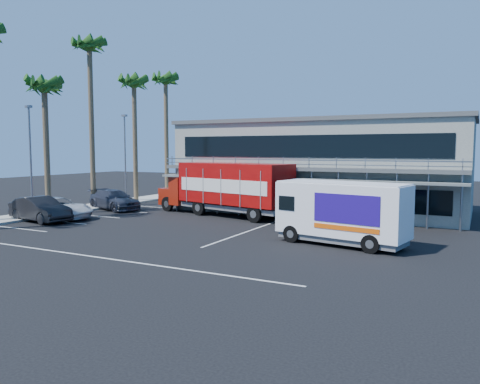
% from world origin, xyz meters
% --- Properties ---
extents(ground, '(120.00, 120.00, 0.00)m').
position_xyz_m(ground, '(0.00, 0.00, 0.00)').
color(ground, black).
rests_on(ground, ground).
extents(building, '(22.40, 12.00, 7.30)m').
position_xyz_m(building, '(3.00, 14.94, 3.66)').
color(building, gray).
rests_on(building, ground).
extents(curb_strip, '(3.00, 32.00, 0.16)m').
position_xyz_m(curb_strip, '(-15.00, 6.00, 0.08)').
color(curb_strip, '#A5A399').
rests_on(curb_strip, ground).
extents(palm_c, '(2.80, 2.80, 10.75)m').
position_xyz_m(palm_c, '(-14.90, 3.00, 9.21)').
color(palm_c, brown).
rests_on(palm_c, ground).
extents(palm_d, '(2.80, 2.80, 14.75)m').
position_xyz_m(palm_d, '(-15.20, 8.00, 12.80)').
color(palm_d, brown).
rests_on(palm_d, ground).
extents(palm_e, '(2.80, 2.80, 12.25)m').
position_xyz_m(palm_e, '(-14.70, 13.00, 10.57)').
color(palm_e, brown).
rests_on(palm_e, ground).
extents(palm_f, '(2.80, 2.80, 13.25)m').
position_xyz_m(palm_f, '(-15.10, 18.50, 11.47)').
color(palm_f, brown).
rests_on(palm_f, ground).
extents(light_pole_near, '(0.50, 0.25, 8.09)m').
position_xyz_m(light_pole_near, '(-14.20, 1.00, 4.50)').
color(light_pole_near, gray).
rests_on(light_pole_near, ground).
extents(light_pole_far, '(0.50, 0.25, 8.09)m').
position_xyz_m(light_pole_far, '(-14.20, 11.00, 4.50)').
color(light_pole_far, gray).
rests_on(light_pole_far, ground).
extents(red_truck, '(12.07, 5.37, 3.96)m').
position_xyz_m(red_truck, '(-2.47, 8.69, 2.18)').
color(red_truck, maroon).
rests_on(red_truck, ground).
extents(white_van, '(7.04, 3.48, 3.29)m').
position_xyz_m(white_van, '(8.11, 2.00, 1.74)').
color(white_van, white).
rests_on(white_van, ground).
extents(parked_car_b, '(5.43, 2.59, 1.72)m').
position_xyz_m(parked_car_b, '(-12.50, 0.24, 0.86)').
color(parked_car_b, black).
rests_on(parked_car_b, ground).
extents(parked_car_c, '(5.81, 3.07, 1.56)m').
position_xyz_m(parked_car_c, '(-12.50, 1.57, 0.78)').
color(parked_car_c, silver).
rests_on(parked_car_c, ground).
extents(parked_car_d, '(6.02, 3.92, 1.62)m').
position_xyz_m(parked_car_d, '(-12.50, 7.60, 0.81)').
color(parked_car_d, '#2D303C').
rests_on(parked_car_d, ground).
extents(parked_car_e, '(4.14, 2.90, 1.31)m').
position_xyz_m(parked_car_e, '(-11.92, 7.20, 0.65)').
color(parked_car_e, slate).
rests_on(parked_car_e, ground).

